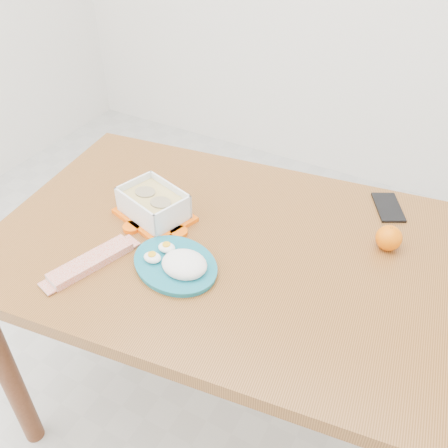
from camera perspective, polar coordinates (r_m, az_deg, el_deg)
The scene contains 7 objects.
ground at distance 1.88m, azimuth -4.73°, elevation -20.29°, with size 3.50×3.50×0.00m, color #B7B7B2.
dining_table at distance 1.37m, azimuth 0.00°, elevation -5.14°, with size 1.31×0.96×0.75m.
food_container at distance 1.38m, azimuth -8.05°, elevation 2.19°, with size 0.24×0.20×0.08m.
orange_fruit at distance 1.34m, azimuth 18.32°, elevation -1.52°, with size 0.07×0.07×0.07m, color orange.
rice_plate at distance 1.22m, azimuth -5.29°, elevation -4.44°, with size 0.29×0.29×0.06m.
candy_bar at distance 1.28m, azimuth -14.96°, elevation -4.18°, with size 0.22×0.05×0.02m, color red.
smartphone at distance 1.50m, azimuth 18.26°, elevation 1.83°, with size 0.07×0.14×0.01m, color black.
Camera 1 is at (0.60, -0.78, 1.60)m, focal length 40.00 mm.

